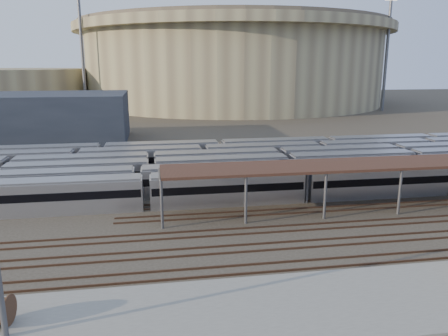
% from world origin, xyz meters
% --- Properties ---
extents(ground, '(420.00, 420.00, 0.00)m').
position_xyz_m(ground, '(0.00, 0.00, 0.00)').
color(ground, '#383026').
rests_on(ground, ground).
extents(apron, '(50.00, 9.00, 0.20)m').
position_xyz_m(apron, '(-5.00, -15.00, 0.10)').
color(apron, gray).
rests_on(apron, ground).
extents(subway_trains, '(130.75, 23.90, 3.60)m').
position_xyz_m(subway_trains, '(3.24, 18.50, 1.80)').
color(subway_trains, '#A4A4A8').
rests_on(subway_trains, ground).
extents(inspection_shed, '(60.30, 6.00, 5.30)m').
position_xyz_m(inspection_shed, '(22.00, 4.00, 4.98)').
color(inspection_shed, '#545459').
rests_on(inspection_shed, ground).
extents(empty_tracks, '(170.00, 9.62, 0.18)m').
position_xyz_m(empty_tracks, '(0.00, -5.00, 0.09)').
color(empty_tracks, '#4C3323').
rests_on(empty_tracks, ground).
extents(stadium, '(124.00, 124.00, 32.50)m').
position_xyz_m(stadium, '(25.00, 140.00, 16.47)').
color(stadium, '#9B9169').
rests_on(stadium, ground).
extents(secondary_arena, '(56.00, 56.00, 14.00)m').
position_xyz_m(secondary_arena, '(-60.00, 130.00, 7.00)').
color(secondary_arena, '#9B9169').
rests_on(secondary_arena, ground).
extents(service_building, '(42.00, 20.00, 10.00)m').
position_xyz_m(service_building, '(-35.00, 55.00, 5.00)').
color(service_building, '#1E232D').
rests_on(service_building, ground).
extents(floodlight_0, '(4.00, 1.00, 38.40)m').
position_xyz_m(floodlight_0, '(-30.00, 110.00, 20.65)').
color(floodlight_0, '#545459').
rests_on(floodlight_0, ground).
extents(floodlight_2, '(4.00, 1.00, 38.40)m').
position_xyz_m(floodlight_2, '(70.00, 100.00, 20.65)').
color(floodlight_2, '#545459').
rests_on(floodlight_2, ground).
extents(floodlight_3, '(4.00, 1.00, 38.40)m').
position_xyz_m(floodlight_3, '(-10.00, 160.00, 20.65)').
color(floodlight_3, '#545459').
rests_on(floodlight_3, ground).
extents(cable_reel_east, '(1.38, 2.12, 1.99)m').
position_xyz_m(cable_reel_east, '(-18.45, -14.21, 1.19)').
color(cable_reel_east, brown).
rests_on(cable_reel_east, apron).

